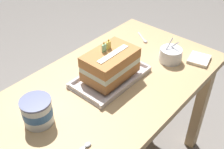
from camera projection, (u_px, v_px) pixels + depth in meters
name	position (u px, v px, depth m)	size (l,w,h in m)	color
dining_table	(113.00, 99.00, 1.36)	(1.13, 0.65, 0.73)	tan
foil_tray	(111.00, 77.00, 1.30)	(0.36, 0.21, 0.02)	silver
birthday_cake	(111.00, 64.00, 1.25)	(0.24, 0.16, 0.17)	#C5834A
bowl_stack	(171.00, 55.00, 1.40)	(0.12, 0.12, 0.12)	white
ice_cream_tub	(37.00, 111.00, 1.06)	(0.12, 0.12, 0.11)	white
serving_spoon_near_tray	(83.00, 148.00, 0.98)	(0.12, 0.03, 0.01)	silver
serving_spoon_by_bowls	(144.00, 40.00, 1.58)	(0.08, 0.12, 0.01)	silver
napkin_pile	(199.00, 59.00, 1.42)	(0.13, 0.12, 0.02)	silver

